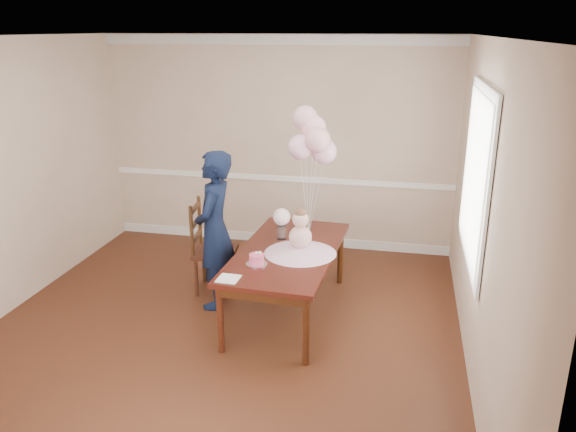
{
  "coord_description": "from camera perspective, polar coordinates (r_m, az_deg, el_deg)",
  "views": [
    {
      "loc": [
        1.61,
        -4.43,
        2.77
      ],
      "look_at": [
        0.55,
        0.57,
        1.05
      ],
      "focal_mm": 35.0,
      "sensor_mm": 36.0,
      "label": 1
    }
  ],
  "objects": [
    {
      "name": "wall_front",
      "position": [
        2.89,
        -24.73,
        -12.72
      ],
      "size": [
        4.5,
        0.02,
        2.7
      ],
      "primitive_type": "cube",
      "color": "tan",
      "rests_on": "floor"
    },
    {
      "name": "balloon_weight",
      "position": [
        5.96,
        2.09,
        -1.69
      ],
      "size": [
        0.04,
        0.04,
        0.02
      ],
      "primitive_type": "cylinder",
      "rotation": [
        0.0,
        0.0,
        -0.05
      ],
      "color": "#B9B8BD",
      "rests_on": "dining_table_top"
    },
    {
      "name": "roses_near",
      "position": [
        5.73,
        -0.66,
        -0.09
      ],
      "size": [
        0.18,
        0.18,
        0.18
      ],
      "primitive_type": "sphere",
      "color": "silver",
      "rests_on": "rose_vase_near"
    },
    {
      "name": "baby_head",
      "position": [
        5.33,
        1.28,
        -0.38
      ],
      "size": [
        0.16,
        0.16,
        0.16
      ],
      "primitive_type": "sphere",
      "color": "beige",
      "rests_on": "baby_torso"
    },
    {
      "name": "chair_leg_fr",
      "position": [
        6.07,
        -5.98,
        -6.38
      ],
      "size": [
        0.04,
        0.04,
        0.43
      ],
      "primitive_type": "cylinder",
      "rotation": [
        0.0,
        0.0,
        0.12
      ],
      "color": "#3B2010",
      "rests_on": "floor"
    },
    {
      "name": "balloon_ribbon_d",
      "position": [
        5.86,
        1.92,
        3.36
      ],
      "size": [
        0.07,
        0.1,
        1.05
      ],
      "primitive_type": "cylinder",
      "rotation": [
        -0.09,
        -0.07,
        -0.05
      ],
      "color": "white",
      "rests_on": "balloon_weight"
    },
    {
      "name": "balloon_ribbon_b",
      "position": [
        5.79,
        2.53,
        2.23
      ],
      "size": [
        0.09,
        0.05,
        0.86
      ],
      "primitive_type": "cylinder",
      "rotation": [
        0.05,
        0.1,
        -0.05
      ],
      "color": "white",
      "rests_on": "balloon_weight"
    },
    {
      "name": "balloon_ribbon_c",
      "position": [
        5.85,
        2.33,
        2.87
      ],
      "size": [
        0.02,
        0.09,
        0.96
      ],
      "primitive_type": "cylinder",
      "rotation": [
        -0.09,
        0.02,
        -0.05
      ],
      "color": "silver",
      "rests_on": "balloon_weight"
    },
    {
      "name": "ceiling",
      "position": [
        4.71,
        -8.43,
        17.58
      ],
      "size": [
        4.5,
        5.0,
        0.02
      ],
      "primitive_type": "cube",
      "color": "silver",
      "rests_on": "wall_back"
    },
    {
      "name": "napkin",
      "position": [
        4.93,
        -6.07,
        -6.35
      ],
      "size": [
        0.19,
        0.19,
        0.01
      ],
      "primitive_type": "cube",
      "rotation": [
        0.0,
        0.0,
        -0.05
      ],
      "color": "white",
      "rests_on": "dining_table_top"
    },
    {
      "name": "cake_flower_a",
      "position": [
        5.16,
        -3.22,
        -3.77
      ],
      "size": [
        0.03,
        0.03,
        0.03
      ],
      "primitive_type": "sphere",
      "color": "white",
      "rests_on": "birthday_cake"
    },
    {
      "name": "crown_molding",
      "position": [
        7.1,
        -1.2,
        17.48
      ],
      "size": [
        4.5,
        0.02,
        0.12
      ],
      "primitive_type": "cube",
      "color": "silver",
      "rests_on": "wall_back"
    },
    {
      "name": "table_leg_fl",
      "position": [
        5.07,
        -6.89,
        -10.4
      ],
      "size": [
        0.07,
        0.07,
        0.65
      ],
      "primitive_type": "cylinder",
      "rotation": [
        0.0,
        0.0,
        -0.05
      ],
      "color": "black",
      "rests_on": "floor"
    },
    {
      "name": "balloon_b",
      "position": [
        5.63,
        3.03,
        7.74
      ],
      "size": [
        0.26,
        0.26,
        0.26
      ],
      "primitive_type": "sphere",
      "color": "#F2ABBB",
      "rests_on": "balloon_ribbon_b"
    },
    {
      "name": "table_leg_br",
      "position": [
        6.36,
        5.34,
        -4.1
      ],
      "size": [
        0.07,
        0.07,
        0.65
      ],
      "primitive_type": "cylinder",
      "rotation": [
        0.0,
        0.0,
        -0.05
      ],
      "color": "black",
      "rests_on": "floor"
    },
    {
      "name": "balloon_e",
      "position": [
        5.76,
        3.71,
        6.57
      ],
      "size": [
        0.26,
        0.26,
        0.26
      ],
      "primitive_type": "sphere",
      "color": "#FDB3D5",
      "rests_on": "balloon_ribbon_e"
    },
    {
      "name": "table_apron",
      "position": [
        5.56,
        -0.03,
        -4.35
      ],
      "size": [
        0.92,
        1.8,
        0.09
      ],
      "primitive_type": "cube",
      "rotation": [
        0.0,
        0.0,
        -0.05
      ],
      "color": "black",
      "rests_on": "table_leg_fl"
    },
    {
      "name": "floor",
      "position": [
        5.46,
        -7.07,
        -11.99
      ],
      "size": [
        4.5,
        5.0,
        0.0
      ],
      "primitive_type": "cube",
      "color": "#35180D",
      "rests_on": "ground"
    },
    {
      "name": "chair_leg_br",
      "position": [
        6.39,
        -5.39,
        -5.02
      ],
      "size": [
        0.04,
        0.04,
        0.43
      ],
      "primitive_type": "cylinder",
      "rotation": [
        0.0,
        0.0,
        0.12
      ],
      "color": "#37200F",
      "rests_on": "floor"
    },
    {
      "name": "balloon_ribbon_a",
      "position": [
        5.85,
        1.69,
        1.92
      ],
      "size": [
        0.08,
        0.01,
        0.77
      ],
      "primitive_type": "cylinder",
      "rotation": [
        0.0,
        -0.1,
        -0.05
      ],
      "color": "white",
      "rests_on": "balloon_weight"
    },
    {
      "name": "balloon_ribbon_e",
      "position": [
        5.86,
        2.87,
        1.72
      ],
      "size": [
        0.13,
        0.06,
        0.72
      ],
      "primitive_type": "cylinder",
      "rotation": [
        -0.09,
        0.17,
        -0.05
      ],
      "color": "white",
      "rests_on": "balloon_weight"
    },
    {
      "name": "chair_leg_fl",
      "position": [
        6.15,
        -9.31,
        -6.21
      ],
      "size": [
        0.04,
        0.04,
        0.43
      ],
      "primitive_type": "cylinder",
      "rotation": [
        0.0,
        0.0,
        0.12
      ],
      "color": "#33170D",
      "rests_on": "floor"
    },
    {
      "name": "table_leg_bl",
      "position": [
        6.52,
        -1.41,
        -3.43
      ],
      "size": [
        0.07,
        0.07,
        0.65
      ],
      "primitive_type": "cylinder",
      "rotation": [
        0.0,
        0.0,
        -0.05
      ],
      "color": "black",
      "rests_on": "floor"
    },
    {
      "name": "dining_chair_seat",
      "position": [
        6.17,
        -7.4,
        -3.61
      ],
      "size": [
        0.49,
        0.49,
        0.05
      ],
      "primitive_type": "cube",
      "rotation": [
        0.0,
        0.0,
        0.12
      ],
      "color": "black",
      "rests_on": "chair_leg_fl"
    },
    {
      "name": "table_leg_fr",
      "position": [
        4.86,
        1.84,
        -11.61
      ],
      "size": [
        0.07,
        0.07,
        0.65
      ],
      "primitive_type": "cylinder",
      "rotation": [
        0.0,
        0.0,
        -0.05
      ],
      "color": "black",
      "rests_on": "floor"
    },
    {
      "name": "baby_torso",
      "position": [
        5.39,
        1.26,
        -2.14
      ],
      "size": [
        0.22,
        0.22,
        0.22
      ],
      "primitive_type": "sphere",
      "color": "pink",
      "rests_on": "baby_skirt"
    },
    {
      "name": "balloon_d",
      "position": [
        5.78,
        1.75,
        9.91
      ],
      "size": [
        0.26,
        0.26,
        0.26
      ],
      "primitive_type": "sphere",
      "color": "#EAA6BD",
      "rests_on": "balloon_ribbon_d"
    },
    {
      "name": "window_blinds",
      "position": [
        5.11,
        18.37,
        3.85
      ],
      "size": [
        0.01,
        1.5,
        1.4
      ],
      "primitive_type": "cube",
      "color": "silver",
      "rests_on": "wall_right"
    },
    {
      "name": "wall_back",
      "position": [
        7.25,
        -1.11,
        7.31
      ],
      "size": [
        4.5,
        0.02,
        2.7
      ],
      "primitive_type": "cube",
      "color": "tan",
      "rests_on": "floor"
    },
    {
      "name": "woman",
      "position": [
        5.73,
        -7.45,
        -1.46
      ],
      "size": [
        0.41,
        0.61,
        1.64
      ],
      "primitive_type": "imported",
      "rotation": [
        0.0,
        0.0,
        -1.54
      ],
      "color": "black",
      "rests_on": "floor"
    },
    {
      "name": "baby_skirt",
      "position": [
        5.43,
        1.26,
        -3.33
      ],
      "size": [
        0.74,
        0.74,
        0.09
      ],
      "primitive_type": "cone",
      "rotation": [
        0.0,
        0.0,
        -0.05
      ],
      "color": "#DBA1C1",
      "rests_on": "dining_table_top"
    },
    {
      "name": "cake_platter",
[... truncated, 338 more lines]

